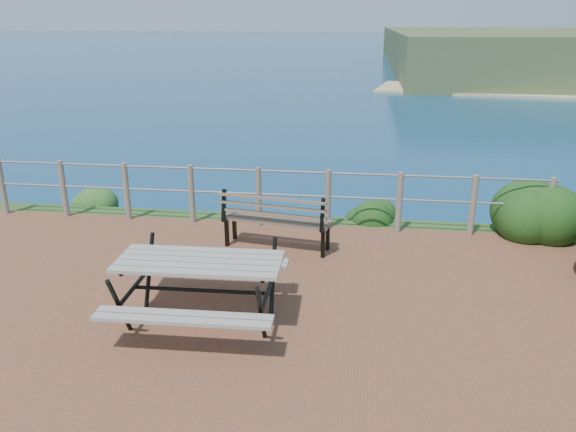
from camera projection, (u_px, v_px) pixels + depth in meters
name	position (u px, v px, depth m)	size (l,w,h in m)	color
ground	(205.00, 328.00, 6.35)	(10.00, 7.00, 0.12)	brown
ocean	(363.00, 30.00, 193.42)	(1200.00, 1200.00, 0.00)	#135B77
safety_railing	(258.00, 194.00, 9.29)	(9.40, 0.10, 1.00)	#6B5B4C
picnic_table	(200.00, 284.00, 6.29)	(1.85, 1.58, 0.77)	gray
park_bench	(277.00, 211.00, 8.35)	(1.67, 0.67, 0.92)	brown
shrub_right_edge	(531.00, 233.00, 9.16)	(1.13, 1.13, 1.61)	#153B12
shrub_lip_west	(88.00, 204.00, 10.62)	(0.69, 0.69, 0.40)	#295821
shrub_lip_east	(372.00, 216.00, 9.99)	(0.75, 0.75, 0.48)	#153B12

